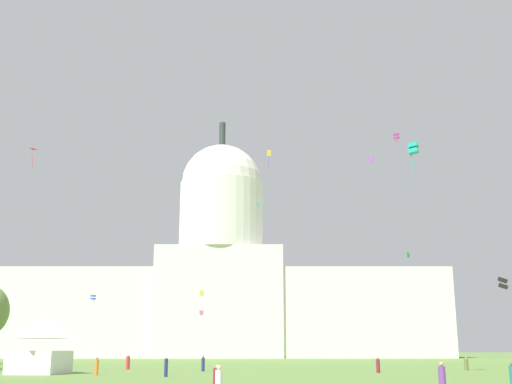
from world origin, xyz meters
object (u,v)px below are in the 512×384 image
at_px(person_olive_mid_right, 463,365).
at_px(kite_green_low, 405,255).
at_px(person_teal_back_right, 510,376).
at_px(person_maroon_back_center, 375,366).
at_px(kite_pink_low, 198,313).
at_px(kite_violet_mid, 368,160).
at_px(kite_blue_low, 90,297).
at_px(kite_black_low, 500,283).
at_px(person_navy_front_right, 163,367).
at_px(kite_red_high, 29,152).
at_px(person_navy_near_tent, 200,364).
at_px(kite_cyan_mid, 255,204).
at_px(capitol_building, 217,285).
at_px(person_orange_edge_west, 93,367).
at_px(kite_turquoise_mid, 410,149).
at_px(event_tent, 38,343).
at_px(kite_gold_mid, 266,155).
at_px(kite_magenta_high, 393,136).
at_px(person_maroon_aisle_center, 214,379).
at_px(kite_lime_low, 199,293).
at_px(person_red_front_left, 125,363).
at_px(person_purple_near_tree_east, 439,381).

distance_m(person_olive_mid_right, kite_green_low, 29.80).
distance_m(person_teal_back_right, person_maroon_back_center, 27.12).
distance_m(kite_pink_low, kite_violet_mid, 58.51).
relative_size(kite_blue_low, kite_black_low, 3.19).
height_order(person_navy_front_right, kite_green_low, kite_green_low).
bearing_deg(kite_red_high, person_olive_mid_right, 116.57).
relative_size(person_navy_near_tent, kite_black_low, 1.35).
height_order(person_navy_front_right, person_olive_mid_right, person_navy_front_right).
distance_m(kite_red_high, kite_cyan_mid, 49.44).
bearing_deg(person_navy_front_right, person_maroon_back_center, 76.44).
bearing_deg(capitol_building, person_orange_edge_west, -92.64).
bearing_deg(kite_turquoise_mid, event_tent, -69.53).
bearing_deg(kite_black_low, person_teal_back_right, -176.01).
distance_m(event_tent, kite_gold_mid, 52.34).
xyz_separation_m(kite_turquoise_mid, kite_green_low, (7.76, 37.33, -5.85)).
bearing_deg(kite_black_low, person_maroon_back_center, 93.51).
bearing_deg(kite_pink_low, kite_violet_mid, -38.13).
xyz_separation_m(kite_red_high, kite_cyan_mid, (39.76, 29.26, -2.58)).
bearing_deg(kite_cyan_mid, kite_pink_low, 88.84).
height_order(event_tent, kite_gold_mid, kite_gold_mid).
distance_m(person_teal_back_right, kite_magenta_high, 99.71).
relative_size(person_maroon_aisle_center, person_teal_back_right, 0.93).
bearing_deg(person_olive_mid_right, person_navy_front_right, -140.95).
height_order(capitol_building, kite_green_low, capitol_building).
distance_m(person_maroon_aisle_center, person_navy_near_tent, 33.72).
relative_size(capitol_building, event_tent, 19.87).
relative_size(kite_magenta_high, kite_blue_low, 0.86).
relative_size(person_teal_back_right, person_navy_near_tent, 0.95).
height_order(kite_blue_low, kite_lime_low, kite_blue_low).
xyz_separation_m(event_tent, person_maroon_aisle_center, (19.16, -26.05, -2.32)).
xyz_separation_m(kite_blue_low, kite_cyan_mid, (38.61, -14.38, 19.20)).
distance_m(person_red_front_left, kite_violet_mid, 53.21).
xyz_separation_m(capitol_building, person_maroon_back_center, (22.48, -107.48, -18.56)).
distance_m(kite_violet_mid, kite_black_low, 46.45).
distance_m(capitol_building, person_teal_back_right, 138.11).
distance_m(person_teal_back_right, kite_black_low, 25.10).
bearing_deg(kite_black_low, person_olive_mid_right, 26.55).
height_order(person_orange_edge_west, person_navy_front_right, person_navy_front_right).
height_order(capitol_building, kite_red_high, capitol_building).
xyz_separation_m(person_olive_mid_right, kite_violet_mid, (-4.89, 26.79, 32.72)).
bearing_deg(kite_violet_mid, kite_pink_low, -130.73).
bearing_deg(person_maroon_aisle_center, person_red_front_left, -39.82).
height_order(person_purple_near_tree_east, person_navy_near_tent, person_purple_near_tree_east).
relative_size(kite_lime_low, kite_cyan_mid, 0.79).
bearing_deg(kite_lime_low, kite_turquoise_mid, -154.82).
height_order(person_teal_back_right, kite_red_high, kite_red_high).
relative_size(person_navy_front_right, kite_green_low, 1.92).
relative_size(person_navy_front_right, person_navy_near_tent, 1.02).
bearing_deg(kite_magenta_high, kite_blue_low, -171.10).
bearing_deg(capitol_building, kite_turquoise_mid, -76.82).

